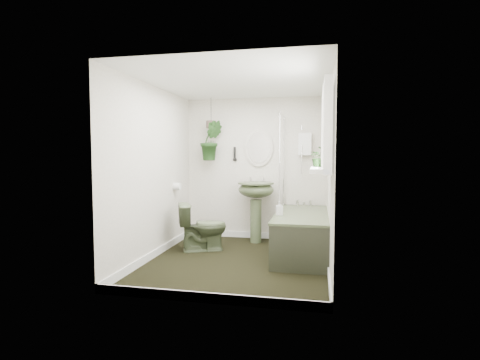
# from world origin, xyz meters

# --- Properties ---
(floor) EXTENTS (2.30, 2.80, 0.02)m
(floor) POSITION_xyz_m (0.00, 0.00, -0.01)
(floor) COLOR black
(floor) RESTS_ON ground
(ceiling) EXTENTS (2.30, 2.80, 0.02)m
(ceiling) POSITION_xyz_m (0.00, 0.00, 2.31)
(ceiling) COLOR white
(ceiling) RESTS_ON ground
(wall_back) EXTENTS (2.30, 0.02, 2.30)m
(wall_back) POSITION_xyz_m (0.00, 1.41, 1.15)
(wall_back) COLOR silver
(wall_back) RESTS_ON ground
(wall_front) EXTENTS (2.30, 0.02, 2.30)m
(wall_front) POSITION_xyz_m (0.00, -1.41, 1.15)
(wall_front) COLOR silver
(wall_front) RESTS_ON ground
(wall_left) EXTENTS (0.02, 2.80, 2.30)m
(wall_left) POSITION_xyz_m (-1.16, 0.00, 1.15)
(wall_left) COLOR silver
(wall_left) RESTS_ON ground
(wall_right) EXTENTS (0.02, 2.80, 2.30)m
(wall_right) POSITION_xyz_m (1.16, 0.00, 1.15)
(wall_right) COLOR silver
(wall_right) RESTS_ON ground
(skirting) EXTENTS (2.30, 2.80, 0.10)m
(skirting) POSITION_xyz_m (0.00, 0.00, 0.05)
(skirting) COLOR white
(skirting) RESTS_ON floor
(bathtub) EXTENTS (0.72, 1.72, 0.58)m
(bathtub) POSITION_xyz_m (0.80, 0.50, 0.29)
(bathtub) COLOR #475336
(bathtub) RESTS_ON floor
(bath_screen) EXTENTS (0.04, 0.72, 1.40)m
(bath_screen) POSITION_xyz_m (0.47, 0.99, 1.28)
(bath_screen) COLOR silver
(bath_screen) RESTS_ON bathtub
(shower_box) EXTENTS (0.20, 0.10, 0.35)m
(shower_box) POSITION_xyz_m (0.80, 1.34, 1.55)
(shower_box) COLOR white
(shower_box) RESTS_ON wall_back
(oval_mirror) EXTENTS (0.46, 0.03, 0.62)m
(oval_mirror) POSITION_xyz_m (0.06, 1.37, 1.50)
(oval_mirror) COLOR beige
(oval_mirror) RESTS_ON wall_back
(wall_sconce) EXTENTS (0.04, 0.04, 0.22)m
(wall_sconce) POSITION_xyz_m (-0.34, 1.36, 1.40)
(wall_sconce) COLOR black
(wall_sconce) RESTS_ON wall_back
(toilet_roll_holder) EXTENTS (0.11, 0.11, 0.11)m
(toilet_roll_holder) POSITION_xyz_m (-1.10, 0.70, 0.90)
(toilet_roll_holder) COLOR white
(toilet_roll_holder) RESTS_ON wall_left
(window_recess) EXTENTS (0.08, 1.00, 0.90)m
(window_recess) POSITION_xyz_m (1.09, -0.70, 1.65)
(window_recess) COLOR white
(window_recess) RESTS_ON wall_right
(window_sill) EXTENTS (0.18, 1.00, 0.04)m
(window_sill) POSITION_xyz_m (1.02, -0.70, 1.23)
(window_sill) COLOR white
(window_sill) RESTS_ON wall_right
(window_blinds) EXTENTS (0.01, 0.86, 0.76)m
(window_blinds) POSITION_xyz_m (1.04, -0.70, 1.65)
(window_blinds) COLOR white
(window_blinds) RESTS_ON wall_right
(toilet) EXTENTS (0.78, 0.63, 0.69)m
(toilet) POSITION_xyz_m (-0.61, 0.45, 0.35)
(toilet) COLOR #475336
(toilet) RESTS_ON floor
(pedestal_sink) EXTENTS (0.63, 0.56, 0.96)m
(pedestal_sink) POSITION_xyz_m (0.06, 1.10, 0.48)
(pedestal_sink) COLOR #475336
(pedestal_sink) RESTS_ON floor
(sill_plant) EXTENTS (0.23, 0.21, 0.22)m
(sill_plant) POSITION_xyz_m (1.01, -0.42, 1.36)
(sill_plant) COLOR black
(sill_plant) RESTS_ON window_sill
(hanging_plant) EXTENTS (0.42, 0.38, 0.64)m
(hanging_plant) POSITION_xyz_m (-0.70, 1.21, 1.61)
(hanging_plant) COLOR black
(hanging_plant) RESTS_ON ceiling
(soap_bottle) EXTENTS (0.10, 0.10, 0.18)m
(soap_bottle) POSITION_xyz_m (0.51, 0.29, 0.67)
(soap_bottle) COLOR black
(soap_bottle) RESTS_ON bathtub
(hanging_pot) EXTENTS (0.16, 0.16, 0.12)m
(hanging_pot) POSITION_xyz_m (-0.70, 1.21, 1.87)
(hanging_pot) COLOR brown
(hanging_pot) RESTS_ON ceiling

